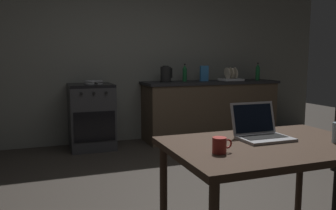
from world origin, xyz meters
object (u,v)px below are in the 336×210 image
(stove_oven, at_px, (91,116))
(coffee_mug, at_px, (220,145))
(bottle, at_px, (258,72))
(cereal_box, at_px, (204,73))
(dining_table, at_px, (269,155))
(electric_kettle, at_px, (166,74))
(dish_rack, at_px, (231,78))
(frying_pan, at_px, (94,82))
(laptop, at_px, (261,132))
(bottle_b, at_px, (185,73))

(stove_oven, height_order, coffee_mug, stove_oven)
(bottle, height_order, cereal_box, bottle)
(bottle, xyz_separation_m, coffee_mug, (-2.43, -3.16, -0.26))
(dining_table, bearing_deg, stove_oven, 101.75)
(electric_kettle, distance_m, dish_rack, 1.12)
(coffee_mug, height_order, cereal_box, cereal_box)
(dish_rack, bearing_deg, electric_kettle, -180.00)
(bottle, relative_size, frying_pan, 0.65)
(laptop, height_order, dish_rack, dish_rack)
(cereal_box, relative_size, dish_rack, 0.71)
(laptop, relative_size, electric_kettle, 1.31)
(dish_rack, bearing_deg, bottle_b, 174.09)
(bottle_b, bearing_deg, dining_table, -104.10)
(frying_pan, bearing_deg, bottle, -0.48)
(coffee_mug, height_order, bottle_b, bottle_b)
(bottle, relative_size, dish_rack, 0.83)
(electric_kettle, distance_m, coffee_mug, 3.33)
(coffee_mug, distance_m, dish_rack, 3.77)
(coffee_mug, relative_size, bottle_b, 0.43)
(laptop, relative_size, coffee_mug, 2.76)
(stove_oven, xyz_separation_m, bottle, (2.69, -0.05, 0.59))
(dining_table, height_order, laptop, laptop)
(coffee_mug, xyz_separation_m, dish_rack, (1.97, 3.21, 0.17))
(cereal_box, height_order, dish_rack, cereal_box)
(bottle, relative_size, coffee_mug, 2.45)
(dish_rack, bearing_deg, frying_pan, -179.27)
(dining_table, relative_size, dish_rack, 3.62)
(coffee_mug, bearing_deg, bottle, 52.36)
(electric_kettle, distance_m, cereal_box, 0.65)
(laptop, relative_size, frying_pan, 0.73)
(electric_kettle, height_order, bottle, bottle)
(dining_table, xyz_separation_m, bottle, (2.04, 3.06, 0.38))
(frying_pan, bearing_deg, cereal_box, 1.60)
(laptop, distance_m, bottle, 3.58)
(stove_oven, height_order, electric_kettle, electric_kettle)
(cereal_box, bearing_deg, electric_kettle, -178.23)
(electric_kettle, xyz_separation_m, dish_rack, (1.11, 0.00, -0.07))
(stove_oven, relative_size, electric_kettle, 3.70)
(bottle, bearing_deg, dish_rack, 173.90)
(bottle, bearing_deg, dining_table, -123.71)
(bottle_b, bearing_deg, cereal_box, -11.17)
(laptop, height_order, coffee_mug, laptop)
(bottle_b, bearing_deg, frying_pan, -175.61)
(dining_table, bearing_deg, coffee_mug, -166.42)
(cereal_box, relative_size, bottle_b, 0.88)
(bottle, distance_m, cereal_box, 0.94)
(electric_kettle, relative_size, bottle_b, 0.90)
(stove_oven, bearing_deg, electric_kettle, 0.13)
(stove_oven, distance_m, bottle_b, 1.56)
(frying_pan, bearing_deg, stove_oven, 149.00)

